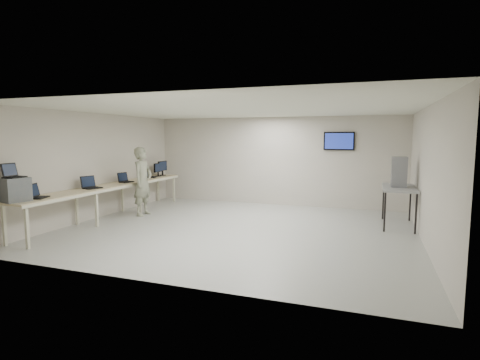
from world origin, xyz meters
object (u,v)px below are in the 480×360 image
(side_table, at_px, (399,190))
(soldier, at_px, (143,181))
(equipment_box, at_px, (16,190))
(workbench, at_px, (111,188))

(side_table, bearing_deg, soldier, -171.67)
(equipment_box, relative_size, side_table, 0.30)
(workbench, relative_size, side_table, 3.73)
(soldier, bearing_deg, side_table, -83.21)
(soldier, bearing_deg, equipment_box, 167.88)
(soldier, relative_size, side_table, 1.18)
(workbench, distance_m, equipment_box, 2.77)
(workbench, relative_size, equipment_box, 12.62)
(workbench, xyz_separation_m, equipment_box, (-0.06, -2.75, 0.31))
(equipment_box, bearing_deg, side_table, 45.99)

